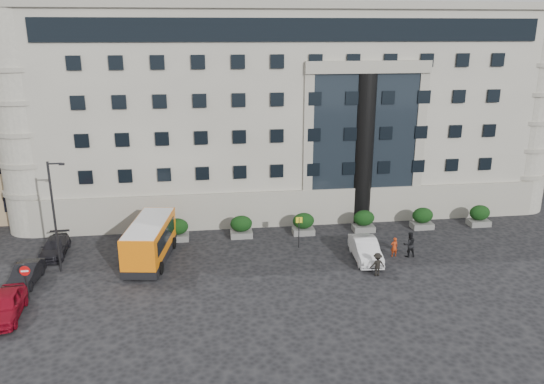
# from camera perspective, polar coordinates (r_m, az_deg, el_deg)

# --- Properties ---
(ground) EXTENTS (120.00, 120.00, 0.00)m
(ground) POSITION_cam_1_polar(r_m,az_deg,el_deg) (36.86, -4.25, -9.42)
(ground) COLOR black
(ground) RESTS_ON ground
(civic_building) EXTENTS (44.00, 24.00, 18.00)m
(civic_building) POSITION_cam_1_polar(r_m,az_deg,el_deg) (55.99, 0.39, 9.46)
(civic_building) COLOR gray
(civic_building) RESTS_ON ground
(entrance_column) EXTENTS (1.80, 1.80, 13.00)m
(entrance_column) POSITION_cam_1_polar(r_m,az_deg,el_deg) (46.43, 9.77, 4.49)
(entrance_column) COLOR black
(entrance_column) RESTS_ON ground
(hedge_a) EXTENTS (1.80, 1.26, 1.84)m
(hedge_a) POSITION_cam_1_polar(r_m,az_deg,el_deg) (43.67, -10.16, -3.98)
(hedge_a) COLOR #5E5E5C
(hedge_a) RESTS_ON ground
(hedge_b) EXTENTS (1.80, 1.26, 1.84)m
(hedge_b) POSITION_cam_1_polar(r_m,az_deg,el_deg) (43.70, -3.32, -3.72)
(hedge_b) COLOR #5E5E5C
(hedge_b) RESTS_ON ground
(hedge_c) EXTENTS (1.80, 1.26, 1.84)m
(hedge_c) POSITION_cam_1_polar(r_m,az_deg,el_deg) (44.34, 3.40, -3.40)
(hedge_c) COLOR #5E5E5C
(hedge_c) RESTS_ON ground
(hedge_d) EXTENTS (1.80, 1.26, 1.84)m
(hedge_d) POSITION_cam_1_polar(r_m,az_deg,el_deg) (45.57, 9.85, -3.06)
(hedge_d) COLOR #5E5E5C
(hedge_d) RESTS_ON ground
(hedge_e) EXTENTS (1.80, 1.26, 1.84)m
(hedge_e) POSITION_cam_1_polar(r_m,az_deg,el_deg) (47.34, 15.88, -2.70)
(hedge_e) COLOR #5E5E5C
(hedge_e) RESTS_ON ground
(hedge_f) EXTENTS (1.80, 1.26, 1.84)m
(hedge_f) POSITION_cam_1_polar(r_m,az_deg,el_deg) (49.60, 21.42, -2.35)
(hedge_f) COLOR #5E5E5C
(hedge_f) RESTS_ON ground
(street_lamp) EXTENTS (1.16, 0.18, 8.00)m
(street_lamp) POSITION_cam_1_polar(r_m,az_deg,el_deg) (39.31, -22.33, -2.10)
(street_lamp) COLOR #262628
(street_lamp) RESTS_ON ground
(bus_stop_sign) EXTENTS (0.50, 0.08, 2.52)m
(bus_stop_sign) POSITION_cam_1_polar(r_m,az_deg,el_deg) (41.33, 2.92, -3.77)
(bus_stop_sign) COLOR #262628
(bus_stop_sign) RESTS_ON ground
(no_entry_sign) EXTENTS (0.64, 0.16, 2.32)m
(no_entry_sign) POSITION_cam_1_polar(r_m,az_deg,el_deg) (36.97, -24.97, -8.17)
(no_entry_sign) COLOR #262628
(no_entry_sign) RESTS_ON ground
(minibus) EXTENTS (3.53, 7.45, 2.99)m
(minibus) POSITION_cam_1_polar(r_m,az_deg,el_deg) (40.07, -13.01, -5.02)
(minibus) COLOR orange
(minibus) RESTS_ON ground
(red_truck) EXTENTS (2.85, 5.36, 2.78)m
(red_truck) POSITION_cam_1_polar(r_m,az_deg,el_deg) (54.04, -22.92, -0.43)
(red_truck) COLOR #9C100B
(red_truck) RESTS_ON ground
(parked_car_a) EXTENTS (2.24, 4.78, 1.58)m
(parked_car_a) POSITION_cam_1_polar(r_m,az_deg,el_deg) (35.72, -26.80, -10.85)
(parked_car_a) COLOR maroon
(parked_car_a) RESTS_ON ground
(parked_car_b) EXTENTS (1.55, 4.13, 1.35)m
(parked_car_b) POSITION_cam_1_polar(r_m,az_deg,el_deg) (39.62, -24.93, -8.04)
(parked_car_b) COLOR black
(parked_car_b) RESTS_ON ground
(parked_car_c) EXTENTS (1.94, 4.38, 1.25)m
(parked_car_c) POSITION_cam_1_polar(r_m,az_deg,el_deg) (43.64, -22.30, -5.49)
(parked_car_c) COLOR black
(parked_car_c) RESTS_ON ground
(parked_car_d) EXTENTS (2.35, 4.97, 1.37)m
(parked_car_d) POSITION_cam_1_polar(r_m,az_deg,el_deg) (52.53, -18.89, -1.31)
(parked_car_d) COLOR black
(parked_car_d) RESTS_ON ground
(white_taxi) EXTENTS (1.98, 4.94, 1.60)m
(white_taxi) POSITION_cam_1_polar(r_m,az_deg,el_deg) (40.11, 10.03, -6.12)
(white_taxi) COLOR silver
(white_taxi) RESTS_ON ground
(pedestrian_a) EXTENTS (0.59, 0.42, 1.52)m
(pedestrian_a) POSITION_cam_1_polar(r_m,az_deg,el_deg) (41.10, 13.01, -5.78)
(pedestrian_a) COLOR #A22F10
(pedestrian_a) RESTS_ON ground
(pedestrian_b) EXTENTS (0.98, 0.78, 1.96)m
(pedestrian_b) POSITION_cam_1_polar(r_m,az_deg,el_deg) (41.26, 14.55, -5.48)
(pedestrian_b) COLOR black
(pedestrian_b) RESTS_ON ground
(pedestrian_c) EXTENTS (1.15, 0.74, 1.68)m
(pedestrian_c) POSITION_cam_1_polar(r_m,az_deg,el_deg) (37.76, 11.26, -7.64)
(pedestrian_c) COLOR black
(pedestrian_c) RESTS_ON ground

